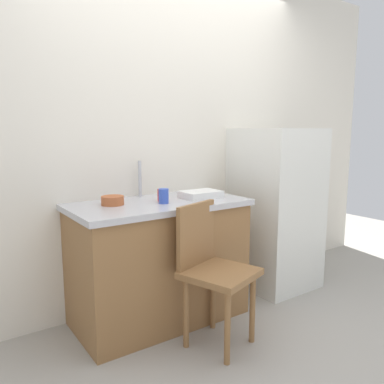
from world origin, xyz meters
The scene contains 11 objects.
ground_plane centered at (0.00, 0.00, 0.00)m, with size 8.00×8.00×0.00m, color #9E998E.
back_wall centered at (0.00, 1.00, 1.33)m, with size 4.80×0.10×2.66m, color silver.
cabinet_base centered at (-0.28, 0.65, 0.41)m, with size 1.18×0.60×0.82m, color olive.
countertop centered at (-0.28, 0.65, 0.84)m, with size 1.22×0.64×0.04m, color #B7B7BC.
faucet centered at (-0.29, 0.90, 0.99)m, with size 0.02×0.02×0.27m, color #B7B7BC.
refrigerator centered at (0.87, 0.64, 0.68)m, with size 0.60×0.63×1.36m, color silver.
chair centered at (-0.17, 0.19, 0.50)m, with size 0.51×0.51×0.89m.
dish_tray centered at (0.05, 0.61, 0.88)m, with size 0.28×0.20×0.05m, color white.
terracotta_bowl centered at (-0.59, 0.71, 0.89)m, with size 0.15×0.15×0.06m, color #B25B33.
cup_red centered at (-0.25, 0.66, 0.90)m, with size 0.07×0.07×0.08m, color red.
cup_blue centered at (-0.29, 0.57, 0.91)m, with size 0.07×0.07×0.10m, color blue.
Camera 1 is at (-1.58, -1.63, 1.34)m, focal length 35.98 mm.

